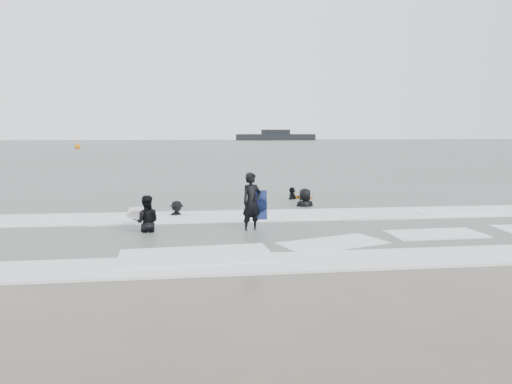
{
  "coord_description": "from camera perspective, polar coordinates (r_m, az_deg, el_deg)",
  "views": [
    {
      "loc": [
        -2.04,
        -12.44,
        3.27
      ],
      "look_at": [
        0.0,
        5.0,
        1.1
      ],
      "focal_mm": 35.0,
      "sensor_mm": 36.0,
      "label": 1
    }
  ],
  "objects": [
    {
      "name": "ground",
      "position": [
        13.02,
        2.58,
        -7.51
      ],
      "size": [
        320.0,
        320.0,
        0.0
      ],
      "primitive_type": "plane",
      "color": "brown",
      "rests_on": "ground"
    },
    {
      "name": "buoy",
      "position": [
        93.96,
        -19.7,
        4.91
      ],
      "size": [
        1.0,
        1.0,
        1.65
      ],
      "color": "orange",
      "rests_on": "ground"
    },
    {
      "name": "surfer_wading",
      "position": [
        16.41,
        -12.4,
        -4.61
      ],
      "size": [
        0.9,
        0.71,
        1.78
      ],
      "primitive_type": "imported",
      "rotation": [
        0.0,
        0.0,
        3.19
      ],
      "color": "black",
      "rests_on": "ground"
    },
    {
      "name": "surfer_right_near",
      "position": [
        23.65,
        4.17,
        -0.92
      ],
      "size": [
        0.91,
        1.11,
        1.77
      ],
      "primitive_type": "imported",
      "rotation": [
        0.0,
        0.0,
        -2.12
      ],
      "color": "black",
      "rests_on": "ground"
    },
    {
      "name": "surfer_breaker",
      "position": [
        19.14,
        -9.04,
        -2.88
      ],
      "size": [
        1.1,
        0.93,
        1.48
      ],
      "primitive_type": "imported",
      "rotation": [
        0.0,
        0.0,
        0.48
      ],
      "color": "black",
      "rests_on": "ground"
    },
    {
      "name": "sea",
      "position": [
        92.51,
        -5.44,
        5.04
      ],
      "size": [
        320.0,
        320.0,
        0.0
      ],
      "primitive_type": "plane",
      "color": "#47544C",
      "rests_on": "ground"
    },
    {
      "name": "surfer_right_far",
      "position": [
        21.4,
        5.59,
        -1.77
      ],
      "size": [
        1.05,
        0.76,
        1.98
      ],
      "primitive_type": "imported",
      "rotation": [
        0.0,
        0.0,
        -3.0
      ],
      "color": "black",
      "rests_on": "ground"
    },
    {
      "name": "surf_foam",
      "position": [
        16.58,
        0.52,
        -4.19
      ],
      "size": [
        30.03,
        9.06,
        0.09
      ],
      "color": "white",
      "rests_on": "ground"
    },
    {
      "name": "bodyboards",
      "position": [
        18.8,
        -1.68,
        -1.43
      ],
      "size": [
        7.83,
        7.89,
        1.25
      ],
      "color": "#101B4A",
      "rests_on": "ground"
    },
    {
      "name": "vessel_horizon",
      "position": [
        164.0,
        2.25,
        6.37
      ],
      "size": [
        25.71,
        4.59,
        3.49
      ],
      "color": "black",
      "rests_on": "ground"
    },
    {
      "name": "surfer_centre",
      "position": [
        16.25,
        -0.49,
        -4.57
      ],
      "size": [
        0.85,
        0.75,
        1.96
      ],
      "primitive_type": "imported",
      "rotation": [
        0.0,
        0.0,
        0.5
      ],
      "color": "black",
      "rests_on": "ground"
    }
  ]
}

